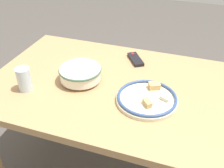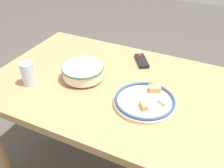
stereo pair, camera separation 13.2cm
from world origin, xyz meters
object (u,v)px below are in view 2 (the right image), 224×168
object	(u,v)px
noodle_bowl	(83,71)
tv_remote	(142,61)
food_plate	(145,101)
drinking_glass	(28,73)

from	to	relation	value
noodle_bowl	tv_remote	distance (m)	0.38
noodle_bowl	tv_remote	size ratio (longest dim) A/B	1.43
tv_remote	food_plate	bearing A→B (deg)	-101.00
tv_remote	drinking_glass	world-z (taller)	drinking_glass
noodle_bowl	drinking_glass	xyz separation A→B (m)	(-0.23, -0.17, 0.02)
food_plate	drinking_glass	size ratio (longest dim) A/B	2.39
drinking_glass	food_plate	bearing A→B (deg)	9.84
food_plate	drinking_glass	xyz separation A→B (m)	(-0.61, -0.11, 0.05)
food_plate	drinking_glass	bearing A→B (deg)	-170.16
noodle_bowl	drinking_glass	size ratio (longest dim) A/B	1.82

